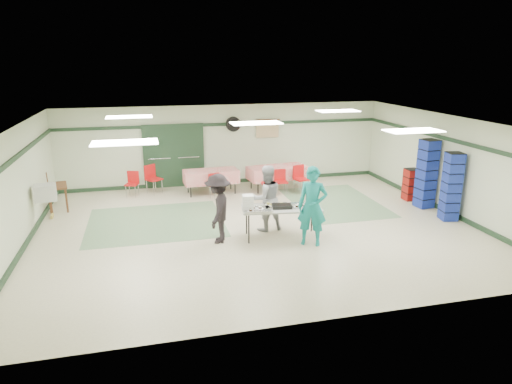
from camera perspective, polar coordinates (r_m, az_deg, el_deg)
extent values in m
plane|color=beige|center=(11.78, 0.01, -4.41)|extent=(11.00, 11.00, 0.00)
plane|color=white|center=(11.12, 0.01, 8.72)|extent=(11.00, 11.00, 0.00)
plane|color=beige|center=(15.68, -3.95, 5.92)|extent=(11.00, 0.00, 11.00)
plane|color=beige|center=(7.30, 8.54, -6.60)|extent=(11.00, 0.00, 11.00)
plane|color=beige|center=(11.43, -27.85, 0.10)|extent=(0.00, 9.00, 9.00)
plane|color=beige|center=(13.73, 22.93, 3.17)|extent=(0.00, 9.00, 9.00)
cube|color=#1C3421|center=(15.54, -3.98, 8.44)|extent=(11.00, 0.06, 0.10)
cube|color=#1C3421|center=(15.93, -3.84, 1.33)|extent=(11.00, 0.06, 0.12)
cube|color=#1C3421|center=(11.27, -28.17, 3.53)|extent=(0.06, 9.00, 0.10)
cube|color=#1C3421|center=(11.81, -26.88, -5.91)|extent=(0.06, 9.00, 0.12)
cube|color=#1C3421|center=(13.59, 23.16, 6.03)|extent=(0.06, 9.00, 0.10)
cube|color=#1C3421|center=(14.04, 22.26, -1.97)|extent=(0.06, 9.00, 0.12)
cube|color=gray|center=(12.42, -12.41, -3.69)|extent=(3.50, 3.00, 0.01)
cube|color=gray|center=(13.99, 9.73, -1.25)|extent=(2.50, 3.50, 0.01)
cube|color=gray|center=(15.46, -11.96, 4.32)|extent=(0.90, 0.06, 2.10)
cube|color=gray|center=(15.52, -8.45, 4.54)|extent=(0.90, 0.06, 2.10)
cube|color=#1C3421|center=(15.46, -10.21, 4.42)|extent=(2.00, 0.03, 2.15)
cylinder|color=black|center=(15.57, -2.86, 8.47)|extent=(0.50, 0.10, 0.50)
cube|color=#DCC189|center=(15.86, 1.45, 7.90)|extent=(0.80, 0.02, 0.60)
cube|color=#9F9F9A|center=(10.91, 3.21, -2.03)|extent=(1.97, 1.01, 0.04)
cylinder|color=black|center=(10.65, -0.91, -4.64)|extent=(0.04, 0.04, 0.72)
cylinder|color=black|center=(10.91, 7.68, -4.27)|extent=(0.04, 0.04, 0.72)
cylinder|color=black|center=(11.23, -1.19, -3.53)|extent=(0.04, 0.04, 0.72)
cylinder|color=black|center=(11.47, 6.97, -3.21)|extent=(0.04, 0.04, 0.72)
cube|color=silver|center=(11.04, 6.00, -1.70)|extent=(0.62, 0.50, 0.02)
cube|color=silver|center=(10.95, 2.70, -1.78)|extent=(0.65, 0.52, 0.02)
cube|color=silver|center=(10.67, 0.19, -2.25)|extent=(0.68, 0.55, 0.02)
cube|color=black|center=(10.86, 3.24, -1.78)|extent=(0.50, 0.35, 0.08)
cube|color=white|center=(10.69, -1.01, -1.30)|extent=(0.29, 0.27, 0.35)
imported|color=#138484|center=(10.51, 7.06, -1.79)|extent=(0.80, 0.70, 1.85)
imported|color=#97979C|center=(11.35, 1.28, -0.78)|extent=(0.91, 0.76, 1.67)
imported|color=black|center=(10.65, -4.76, -2.07)|extent=(0.90, 1.20, 1.64)
cube|color=red|center=(15.06, 2.67, 3.13)|extent=(2.00, 1.05, 0.05)
cube|color=red|center=(15.10, 2.66, 2.43)|extent=(2.00, 1.07, 0.40)
cylinder|color=black|center=(14.57, 0.25, 1.16)|extent=(0.04, 0.04, 0.72)
cylinder|color=black|center=(15.20, 5.89, 1.71)|extent=(0.04, 0.04, 0.72)
cylinder|color=black|center=(15.15, -0.61, 1.75)|extent=(0.04, 0.04, 0.72)
cylinder|color=black|center=(15.75, 4.86, 2.26)|extent=(0.04, 0.04, 0.72)
cube|color=red|center=(14.60, -5.65, 2.65)|extent=(1.74, 0.82, 0.05)
cube|color=red|center=(14.65, -5.63, 1.93)|extent=(1.74, 0.84, 0.40)
cylinder|color=black|center=(14.31, -8.18, 0.71)|extent=(0.04, 0.04, 0.72)
cylinder|color=black|center=(14.57, -2.65, 1.15)|extent=(0.04, 0.04, 0.72)
cylinder|color=black|center=(14.86, -8.52, 1.27)|extent=(0.04, 0.04, 0.72)
cylinder|color=black|center=(15.11, -3.17, 1.69)|extent=(0.04, 0.04, 0.72)
cube|color=red|center=(14.52, 3.18, 1.26)|extent=(0.38, 0.38, 0.04)
cube|color=red|center=(14.63, 3.02, 2.18)|extent=(0.37, 0.05, 0.37)
cylinder|color=silver|center=(14.41, 2.75, 0.27)|extent=(0.02, 0.02, 0.38)
cylinder|color=silver|center=(14.48, 3.87, 0.34)|extent=(0.02, 0.02, 0.38)
cylinder|color=silver|center=(14.68, 2.46, 0.58)|extent=(0.02, 0.02, 0.38)
cylinder|color=silver|center=(14.75, 3.56, 0.64)|extent=(0.02, 0.02, 0.38)
cube|color=red|center=(14.40, 1.42, 1.12)|extent=(0.40, 0.40, 0.04)
cube|color=red|center=(14.51, 1.33, 2.05)|extent=(0.36, 0.08, 0.36)
cylinder|color=silver|center=(14.30, 0.92, 0.15)|extent=(0.02, 0.02, 0.38)
cylinder|color=silver|center=(14.34, 2.06, 0.19)|extent=(0.02, 0.02, 0.38)
cylinder|color=silver|center=(14.57, 0.77, 0.47)|extent=(0.02, 0.02, 0.38)
cylinder|color=silver|center=(14.61, 1.89, 0.50)|extent=(0.02, 0.02, 0.38)
cube|color=red|center=(14.72, 5.70, 1.61)|extent=(0.51, 0.51, 0.04)
cube|color=red|center=(14.81, 5.32, 2.61)|extent=(0.41, 0.15, 0.41)
cylinder|color=silver|center=(14.56, 5.51, 0.48)|extent=(0.02, 0.02, 0.43)
cylinder|color=silver|center=(14.74, 6.57, 0.65)|extent=(0.02, 0.02, 0.43)
cylinder|color=silver|center=(14.82, 4.79, 0.79)|extent=(0.02, 0.02, 0.43)
cylinder|color=silver|center=(15.00, 5.84, 0.95)|extent=(0.02, 0.02, 0.43)
cube|color=red|center=(14.07, -4.96, 0.72)|extent=(0.47, 0.47, 0.04)
cube|color=red|center=(14.16, -5.30, 1.65)|extent=(0.36, 0.16, 0.36)
cylinder|color=silver|center=(13.94, -5.17, -0.33)|extent=(0.02, 0.02, 0.38)
cylinder|color=silver|center=(14.08, -4.13, -0.14)|extent=(0.02, 0.02, 0.38)
cylinder|color=silver|center=(14.19, -5.74, -0.05)|extent=(0.02, 0.02, 0.38)
cylinder|color=silver|center=(14.32, -4.71, 0.13)|extent=(0.02, 0.02, 0.38)
cube|color=red|center=(14.92, -12.63, 1.56)|extent=(0.60, 0.60, 0.04)
cube|color=red|center=(15.01, -13.14, 2.54)|extent=(0.37, 0.29, 0.43)
cylinder|color=silver|center=(14.75, -12.68, 0.40)|extent=(0.02, 0.02, 0.45)
cylinder|color=silver|center=(14.96, -11.66, 0.68)|extent=(0.02, 0.02, 0.45)
cylinder|color=silver|center=(15.02, -13.49, 0.62)|extent=(0.02, 0.02, 0.45)
cylinder|color=silver|center=(15.22, -12.47, 0.90)|extent=(0.02, 0.02, 0.45)
cube|color=red|center=(14.75, -15.26, 0.95)|extent=(0.47, 0.47, 0.04)
cube|color=red|center=(14.85, -15.10, 1.87)|extent=(0.36, 0.16, 0.37)
cylinder|color=silver|center=(14.73, -15.93, 0.01)|extent=(0.02, 0.02, 0.39)
cylinder|color=silver|center=(14.62, -14.85, -0.02)|extent=(0.02, 0.02, 0.39)
cylinder|color=silver|center=(14.99, -15.54, 0.32)|extent=(0.02, 0.02, 0.39)
cylinder|color=silver|center=(14.89, -14.47, 0.30)|extent=(0.02, 0.02, 0.39)
cube|color=navy|center=(13.96, 20.55, 2.13)|extent=(0.48, 0.48, 2.00)
cube|color=maroon|center=(14.67, 18.78, 0.89)|extent=(0.38, 0.38, 0.98)
cube|color=navy|center=(13.10, 23.23, 0.60)|extent=(0.47, 0.47, 1.84)
cube|color=brown|center=(14.07, -23.66, 0.72)|extent=(0.67, 0.90, 0.05)
cube|color=brown|center=(13.84, -24.34, -1.20)|extent=(0.05, 0.05, 0.70)
cube|color=brown|center=(13.84, -22.58, -1.00)|extent=(0.05, 0.05, 0.70)
cube|color=brown|center=(14.49, -24.36, -0.45)|extent=(0.05, 0.05, 0.70)
cube|color=brown|center=(14.49, -22.68, -0.26)|extent=(0.05, 0.05, 0.70)
cube|color=#B8B9B4|center=(12.59, -24.83, -0.06)|extent=(0.57, 0.52, 0.40)
cylinder|color=brown|center=(13.50, -24.38, -0.26)|extent=(0.06, 0.21, 1.26)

